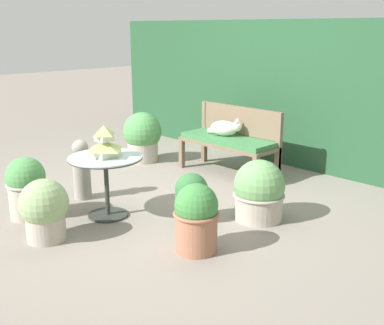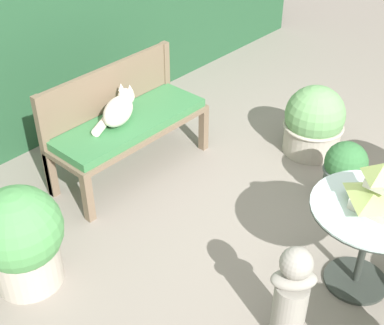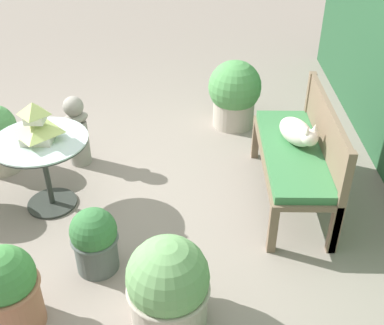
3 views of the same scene
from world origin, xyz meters
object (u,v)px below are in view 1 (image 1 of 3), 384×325
object	(u,v)px
potted_plant_table_near	(196,217)
potted_plant_patio_mid	(192,197)
pagoda_birdhouse	(105,143)
patio_table	(106,169)
potted_plant_table_far	(142,136)
garden_bench	(228,143)
garden_bust	(81,170)
cat	(225,128)
potted_plant_path_edge	(259,192)
potted_plant_bench_right	(27,187)
potted_plant_hedge_corner	(45,210)

from	to	relation	value
potted_plant_table_near	potted_plant_patio_mid	size ratio (longest dim) A/B	1.21
pagoda_birdhouse	potted_plant_table_near	world-z (taller)	pagoda_birdhouse
potted_plant_patio_mid	pagoda_birdhouse	bearing A→B (deg)	-144.02
patio_table	potted_plant_table_far	size ratio (longest dim) A/B	1.04
garden_bench	potted_plant_patio_mid	world-z (taller)	potted_plant_patio_mid
garden_bust	potted_plant_table_near	bearing A→B (deg)	44.97
cat	potted_plant_table_far	xyz separation A→B (m)	(-1.15, -0.41, -0.23)
cat	potted_plant_patio_mid	world-z (taller)	cat
garden_bench	potted_plant_table_far	world-z (taller)	potted_plant_table_far
cat	potted_plant_path_edge	size ratio (longest dim) A/B	0.81
potted_plant_table_near	potted_plant_path_edge	bearing A→B (deg)	94.13
cat	potted_plant_table_near	world-z (taller)	cat
garden_bench	cat	xyz separation A→B (m)	(-0.07, 0.03, 0.17)
garden_bench	potted_plant_path_edge	distance (m)	1.51
patio_table	potted_plant_bench_right	size ratio (longest dim) A/B	1.18
potted_plant_table_near	potted_plant_bench_right	world-z (taller)	potted_plant_bench_right
garden_bust	garden_bench	bearing A→B (deg)	120.10
potted_plant_bench_right	patio_table	bearing A→B (deg)	47.54
cat	potted_plant_table_far	size ratio (longest dim) A/B	0.70
pagoda_birdhouse	potted_plant_patio_mid	distance (m)	0.97
potted_plant_table_far	potted_plant_path_edge	distance (m)	2.49
potted_plant_table_near	potted_plant_bench_right	distance (m)	1.79
pagoda_birdhouse	potted_plant_table_near	distance (m)	1.23
potted_plant_patio_mid	potted_plant_table_far	world-z (taller)	potted_plant_table_far
cat	pagoda_birdhouse	world-z (taller)	pagoda_birdhouse
patio_table	potted_plant_table_near	world-z (taller)	patio_table
garden_bench	potted_plant_patio_mid	xyz separation A→B (m)	(0.79, -1.41, -0.16)
patio_table	garden_bust	distance (m)	0.65
garden_bust	potted_plant_path_edge	xyz separation A→B (m)	(1.70, 0.89, -0.05)
potted_plant_patio_mid	potted_plant_hedge_corner	xyz separation A→B (m)	(-0.60, -1.19, 0.03)
patio_table	potted_plant_hedge_corner	world-z (taller)	patio_table
potted_plant_table_near	potted_plant_hedge_corner	distance (m)	1.33
garden_bench	cat	distance (m)	0.19
potted_plant_patio_mid	potted_plant_table_far	size ratio (longest dim) A/B	0.70
potted_plant_table_near	potted_plant_path_edge	size ratio (longest dim) A/B	0.99
cat	patio_table	distance (m)	1.95
potted_plant_hedge_corner	garden_bench	bearing A→B (deg)	94.29
pagoda_birdhouse	garden_bench	bearing A→B (deg)	93.47
potted_plant_path_edge	cat	bearing A→B (deg)	143.66
potted_plant_bench_right	garden_bench	bearing A→B (deg)	80.70
garden_bust	potted_plant_path_edge	world-z (taller)	garden_bust
patio_table	potted_plant_table_far	bearing A→B (deg)	131.30
cat	pagoda_birdhouse	distance (m)	1.95
potted_plant_table_near	potted_plant_path_edge	xyz separation A→B (m)	(-0.07, 0.92, -0.02)
garden_bench	potted_plant_table_near	bearing A→B (deg)	-55.25
patio_table	garden_bust	bearing A→B (deg)	170.31
potted_plant_path_edge	garden_bench	bearing A→B (deg)	142.96
garden_bench	potted_plant_hedge_corner	xyz separation A→B (m)	(0.20, -2.61, -0.12)
patio_table	potted_plant_table_near	distance (m)	1.17
potted_plant_table_near	potted_plant_hedge_corner	size ratio (longest dim) A/B	1.06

